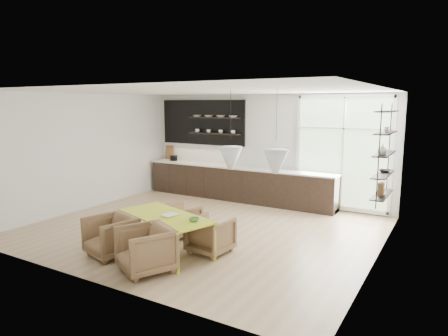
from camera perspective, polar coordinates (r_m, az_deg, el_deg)
room at (r=8.97m, az=3.91°, el=1.58°), size 7.02×6.01×2.91m
kitchen_run at (r=11.09m, az=1.64°, el=-1.45°), size 5.54×0.69×2.75m
right_shelving at (r=8.19m, az=21.87°, el=1.55°), size 0.26×1.22×1.90m
dining_table at (r=7.21m, az=-8.36°, el=-7.07°), size 2.04×1.38×0.68m
armchair_back_left at (r=8.17m, az=-6.27°, el=-7.40°), size 0.87×0.88×0.64m
armchair_back_right at (r=7.23m, az=-1.93°, el=-9.55°), size 0.76×0.77×0.64m
armchair_front_left at (r=7.35m, az=-15.87°, el=-9.34°), size 0.94×0.95×0.71m
armchair_front_right at (r=6.55m, az=-11.15°, el=-11.36°), size 1.06×1.07×0.73m
wire_stool at (r=8.04m, az=-14.90°, el=-8.07°), size 0.37×0.37×0.47m
table_book at (r=7.24m, az=-8.32°, el=-6.50°), size 0.25×0.32×0.03m
table_bowl at (r=6.80m, az=-4.31°, el=-7.35°), size 0.18×0.18×0.06m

